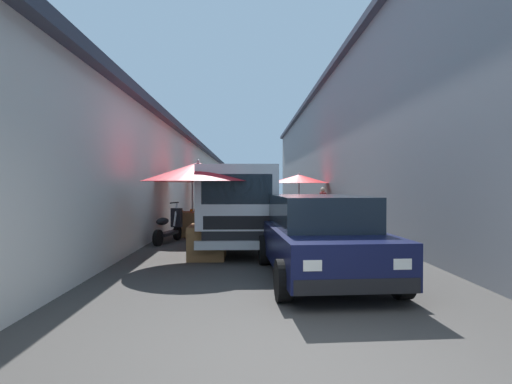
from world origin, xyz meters
The scene contains 11 objects.
ground centered at (13.50, 0.00, 0.00)m, with size 90.00×90.00×0.00m, color #3D3A38.
building_left_whitewash centered at (15.75, 6.77, 1.99)m, with size 49.80×7.50×3.97m.
building_right_concrete centered at (15.75, -6.77, 3.45)m, with size 49.80×7.50×6.88m.
fruit_stall_near_right centered at (9.72, 2.30, 1.76)m, with size 2.84×2.84×2.23m.
fruit_stall_near_left centered at (15.44, 2.17, 1.79)m, with size 2.28×2.28×2.37m.
fruit_stall_far_left centered at (5.66, 1.56, 1.66)m, with size 2.52×2.52×2.22m.
fruit_stall_mid_lane centered at (15.71, -1.93, 1.76)m, with size 2.78×2.78×2.21m.
hatchback_car centered at (3.71, -0.78, 0.74)m, with size 4.01×2.12×1.45m.
delivery_truck centered at (6.47, 0.74, 1.04)m, with size 4.95×2.03×2.08m.
vendor_by_crates centered at (13.65, -2.67, 0.87)m, with size 0.62×0.21×1.53m.
parked_scooter centered at (8.15, 2.75, 0.45)m, with size 1.66×0.60×1.14m.
Camera 1 is at (-3.35, 0.49, 1.65)m, focal length 28.41 mm.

